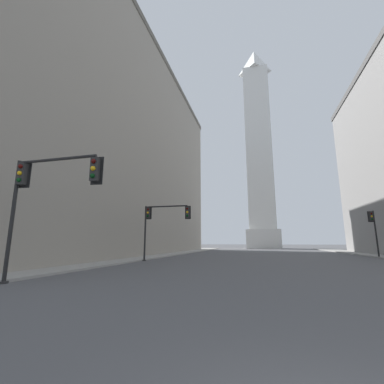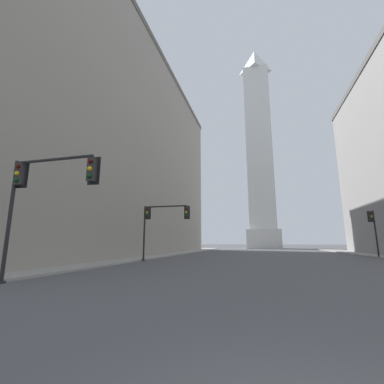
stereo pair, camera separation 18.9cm
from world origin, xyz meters
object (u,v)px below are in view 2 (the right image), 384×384
at_px(traffic_light_mid_left, 160,218).
at_px(obelisk, 259,146).
at_px(traffic_light_near_left, 40,187).
at_px(traffic_light_mid_right, 374,226).

bearing_deg(traffic_light_mid_left, obelisk, 78.72).
bearing_deg(traffic_light_near_left, obelisk, 80.97).
bearing_deg(obelisk, traffic_light_mid_left, -101.28).
distance_m(traffic_light_mid_right, traffic_light_mid_left, 25.97).
relative_size(traffic_light_mid_right, traffic_light_mid_left, 1.02).
distance_m(traffic_light_near_left, traffic_light_mid_left, 14.79).
distance_m(obelisk, traffic_light_mid_right, 51.67).
bearing_deg(traffic_light_mid_left, traffic_light_near_left, -90.66).
bearing_deg(traffic_light_mid_right, traffic_light_near_left, -131.64).
distance_m(traffic_light_near_left, traffic_light_mid_right, 35.26).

